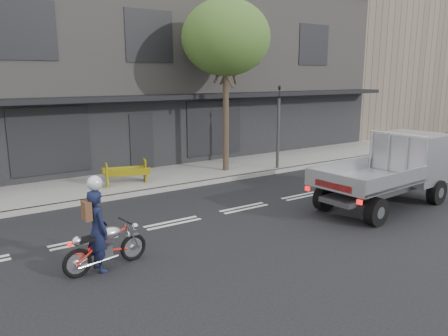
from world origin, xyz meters
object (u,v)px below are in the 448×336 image
Objects in this scene: street_tree at (226,38)px; motorcycle at (106,246)px; flatbed_ute at (404,162)px; construction_barrier at (129,173)px; rider at (98,230)px; traffic_light_pole at (278,132)px.

motorcycle is at bearing -139.80° from street_tree.
street_tree reaches higher than flatbed_ute.
flatbed_ute is (2.41, -6.35, -4.02)m from street_tree.
motorcycle is at bearing -116.15° from construction_barrier.
flatbed_ute is 9.08m from construction_barrier.
rider is 1.13× the size of construction_barrier.
street_tree is at bearing 106.92° from flatbed_ute.
motorcycle is (-7.03, -5.94, -4.79)m from street_tree.
construction_barrier is at bearing -34.52° from rider.
street_tree is 1.38× the size of flatbed_ute.
motorcycle is 1.09× the size of rider.
motorcycle is at bearing -97.16° from rider.
traffic_light_pole reaches higher than flatbed_ute.
street_tree is 4.49× the size of construction_barrier.
street_tree reaches higher than traffic_light_pole.
traffic_light_pole is 1.90× the size of motorcycle.
motorcycle is 6.44m from construction_barrier.
flatbed_ute is at bearing -9.71° from motorcycle.
flatbed_ute is (9.44, -0.42, 0.78)m from motorcycle.
street_tree reaches higher than construction_barrier.
rider is at bearing -117.34° from construction_barrier.
rider reaches higher than construction_barrier.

